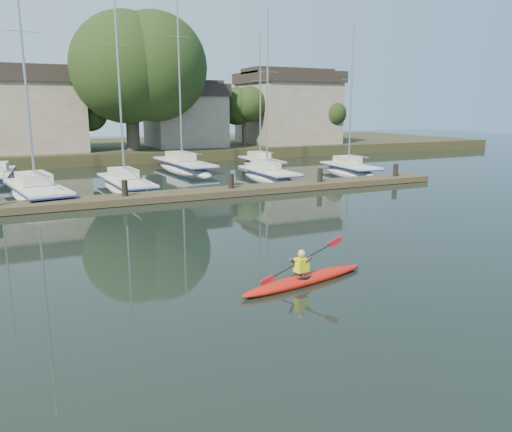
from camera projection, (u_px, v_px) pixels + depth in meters
name	position (u px, v px, depth m)	size (l,w,h in m)	color
ground	(320.00, 273.00, 15.01)	(160.00, 160.00, 0.00)	black
kayak	(304.00, 278.00, 14.09)	(4.44, 1.41, 1.41)	red
dock	(181.00, 195.00, 27.30)	(34.00, 2.00, 1.80)	#483E29
sailboat_1	(38.00, 201.00, 27.82)	(3.81, 9.56, 15.22)	white
sailboat_2	(126.00, 191.00, 30.84)	(2.54, 8.96, 14.66)	white
sailboat_3	(268.00, 181.00, 35.40)	(2.21, 7.88, 12.65)	white
sailboat_4	(349.00, 175.00, 38.39)	(2.69, 7.27, 12.12)	white
sailboat_6	(184.00, 172.00, 40.63)	(2.92, 11.21, 17.64)	white
sailboat_7	(261.00, 168.00, 43.10)	(2.43, 7.75, 12.34)	white
shore	(118.00, 125.00, 50.51)	(90.00, 25.25, 12.75)	#262F17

